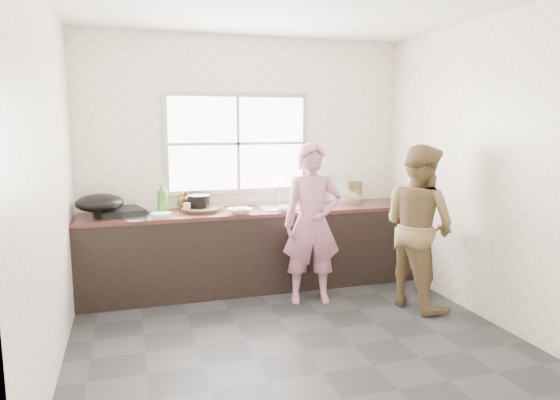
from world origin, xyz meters
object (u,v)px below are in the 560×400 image
object	(u,v)px
woman	(312,229)
burner	(120,212)
plate_food	(161,214)
wok	(100,203)
bowl_held	(285,208)
pot_lid_right	(152,210)
bowl_mince	(240,211)
glass_jar	(187,208)
bottle_brown_tall	(184,202)
person_side	(419,226)
dish_rack	(344,192)
pot_lid_left	(137,218)
black_pot	(199,203)
bottle_brown_short	(185,201)
cutting_board	(201,210)
bottle_green	(163,197)
bowl_crabs	(310,205)

from	to	relation	value
woman	burner	bearing A→B (deg)	170.87
plate_food	wok	bearing A→B (deg)	-179.16
bowl_held	pot_lid_right	size ratio (longest dim) A/B	0.77
bowl_mince	glass_jar	size ratio (longest dim) A/B	2.14
bowl_held	glass_jar	size ratio (longest dim) A/B	1.92
bottle_brown_tall	person_side	bearing A→B (deg)	-28.87
person_side	dish_rack	size ratio (longest dim) A/B	4.46
bowl_mince	burner	world-z (taller)	burner
bottle_brown_tall	pot_lid_left	world-z (taller)	bottle_brown_tall
dish_rack	bowl_held	bearing A→B (deg)	-149.25
black_pot	bottle_brown_short	distance (m)	0.18
burner	cutting_board	bearing A→B (deg)	-4.27
pot_lid_left	bowl_mince	bearing A→B (deg)	0.00
bottle_green	burner	xyz separation A→B (m)	(-0.43, -0.07, -0.12)
bowl_mince	pot_lid_right	size ratio (longest dim) A/B	0.86
bowl_held	plate_food	distance (m)	1.27
pot_lid_right	dish_rack	bearing A→B (deg)	-3.31
cutting_board	bowl_held	xyz separation A→B (m)	(0.85, -0.22, 0.01)
bottle_green	bottle_brown_short	size ratio (longest dim) A/B	1.65
black_pot	pot_lid_right	size ratio (longest dim) A/B	0.87
person_side	plate_food	distance (m)	2.55
woman	bowl_mince	size ratio (longest dim) A/B	6.47
cutting_board	burner	distance (m)	0.80
bottle_brown_short	wok	size ratio (longest dim) A/B	0.41
person_side	pot_lid_left	bearing A→B (deg)	57.55
bowl_crabs	plate_food	xyz separation A→B (m)	(-1.58, 0.04, -0.02)
bottle_green	burner	bearing A→B (deg)	-171.31
black_pot	woman	bearing A→B (deg)	-33.36
bowl_crabs	black_pot	world-z (taller)	black_pot
bowl_held	dish_rack	bearing A→B (deg)	21.27
bottle_brown_tall	glass_jar	xyz separation A→B (m)	(0.01, -0.19, -0.03)
cutting_board	bowl_held	bearing A→B (deg)	-14.75
woman	glass_jar	size ratio (longest dim) A/B	13.86
bottle_green	burner	size ratio (longest dim) A/B	0.71
pot_lid_left	wok	bearing A→B (deg)	152.82
bottle_brown_short	bottle_green	bearing A→B (deg)	-164.39
woman	bowl_held	size ratio (longest dim) A/B	7.22
plate_food	glass_jar	xyz separation A→B (m)	(0.26, -0.01, 0.04)
plate_food	pot_lid_left	bearing A→B (deg)	-142.13
woman	cutting_board	world-z (taller)	woman
bottle_brown_short	pot_lid_right	world-z (taller)	bottle_brown_short
black_pot	pot_lid_right	world-z (taller)	black_pot
bowl_mince	bowl_crabs	distance (m)	0.83
bowl_mince	plate_food	distance (m)	0.79
wok	person_side	bearing A→B (deg)	-18.20
woman	black_pot	xyz separation A→B (m)	(-1.02, 0.67, 0.20)
bowl_mince	pot_lid_left	bearing A→B (deg)	180.00
cutting_board	wok	world-z (taller)	wok
bowl_mince	woman	bearing A→B (deg)	-30.53
black_pot	glass_jar	xyz separation A→B (m)	(-0.14, -0.11, -0.03)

